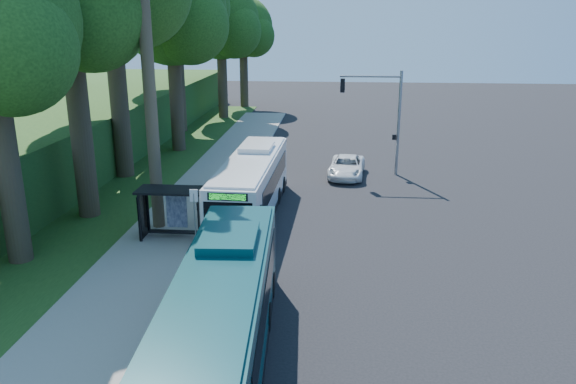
# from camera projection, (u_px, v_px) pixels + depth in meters

# --- Properties ---
(ground) EXTENTS (140.00, 140.00, 0.00)m
(ground) POSITION_uv_depth(u_px,v_px,m) (321.00, 223.00, 29.29)
(ground) COLOR black
(ground) RESTS_ON ground
(sidewalk) EXTENTS (4.50, 70.00, 0.12)m
(sidewalk) POSITION_uv_depth(u_px,v_px,m) (184.00, 217.00, 29.87)
(sidewalk) COLOR gray
(sidewalk) RESTS_ON ground
(red_curb) EXTENTS (0.25, 30.00, 0.13)m
(red_curb) POSITION_uv_depth(u_px,v_px,m) (211.00, 248.00, 25.87)
(red_curb) COLOR maroon
(red_curb) RESTS_ON ground
(grass_verge) EXTENTS (8.00, 70.00, 0.06)m
(grass_verge) POSITION_uv_depth(u_px,v_px,m) (116.00, 189.00, 35.11)
(grass_verge) COLOR #234719
(grass_verge) RESTS_ON ground
(bus_shelter) EXTENTS (3.20, 1.51, 2.55)m
(bus_shelter) POSITION_uv_depth(u_px,v_px,m) (168.00, 203.00, 26.63)
(bus_shelter) COLOR black
(bus_shelter) RESTS_ON ground
(stop_sign_pole) EXTENTS (0.35, 0.06, 3.17)m
(stop_sign_pole) POSITION_uv_depth(u_px,v_px,m) (195.00, 214.00, 24.36)
(stop_sign_pole) COLOR gray
(stop_sign_pole) RESTS_ON ground
(traffic_signal_pole) EXTENTS (4.10, 0.30, 7.00)m
(traffic_signal_pole) POSITION_uv_depth(u_px,v_px,m) (384.00, 110.00, 37.20)
(traffic_signal_pole) COLOR gray
(traffic_signal_pole) RESTS_ON ground
(hillside_backdrop) EXTENTS (24.00, 60.00, 8.80)m
(hillside_backdrop) POSITION_uv_depth(u_px,v_px,m) (1.00, 120.00, 45.11)
(hillside_backdrop) COLOR #234719
(hillside_backdrop) RESTS_ON ground
(tree_2) EXTENTS (8.82, 8.40, 15.12)m
(tree_2) POSITION_uv_depth(u_px,v_px,m) (173.00, 15.00, 42.41)
(tree_2) COLOR #382B1E
(tree_2) RESTS_ON ground
(tree_4) EXTENTS (8.40, 8.00, 14.14)m
(tree_4) POSITION_uv_depth(u_px,v_px,m) (221.00, 24.00, 57.83)
(tree_4) COLOR #382B1E
(tree_4) RESTS_ON ground
(tree_5) EXTENTS (7.35, 7.00, 12.86)m
(tree_5) POSITION_uv_depth(u_px,v_px,m) (244.00, 30.00, 65.59)
(tree_5) COLOR #382B1E
(tree_5) RESTS_ON ground
(white_bus) EXTENTS (2.78, 11.73, 3.48)m
(white_bus) POSITION_uv_depth(u_px,v_px,m) (252.00, 184.00, 30.05)
(white_bus) COLOR silver
(white_bus) RESTS_ON ground
(teal_bus) EXTENTS (3.22, 12.09, 3.57)m
(teal_bus) POSITION_uv_depth(u_px,v_px,m) (223.00, 314.00, 16.74)
(teal_bus) COLOR #0B393D
(teal_bus) RESTS_ON ground
(pickup) EXTENTS (2.69, 5.07, 1.36)m
(pickup) POSITION_uv_depth(u_px,v_px,m) (347.00, 167.00, 37.77)
(pickup) COLOR white
(pickup) RESTS_ON ground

